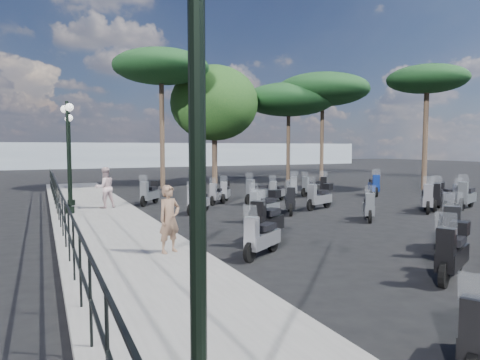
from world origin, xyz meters
name	(u,v)px	position (x,y,z in m)	size (l,w,h in m)	color
ground	(326,224)	(0.00, 0.00, 0.00)	(120.00, 120.00, 0.00)	black
sidewalk	(104,222)	(-6.50, 3.00, 0.07)	(3.00, 30.00, 0.15)	slate
railing	(59,199)	(-7.80, 2.80, 0.90)	(0.04, 26.04, 1.10)	black
lamp_post_0	(197,160)	(-7.39, -8.66, 2.37)	(0.58, 1.10, 3.90)	black
lamp_post_1	(68,150)	(-7.39, 4.83, 2.37)	(0.38, 1.14, 3.89)	black
lamp_post_2	(70,153)	(-7.21, 7.00, 2.24)	(0.29, 1.08, 3.67)	black
woman	(169,219)	(-5.76, -2.13, 0.89)	(0.54, 0.36, 1.49)	brown
pedestrian_far	(105,188)	(-6.09, 5.65, 0.93)	(0.76, 0.59, 1.56)	#BFA1A5
scooter_1	(261,238)	(-3.86, -2.84, 0.43)	(1.34, 0.98, 1.24)	black
scooter_2	(266,223)	(-3.06, -1.61, 0.50)	(1.50, 1.24, 1.45)	black
scooter_3	(265,206)	(-1.52, 1.33, 0.49)	(1.52, 0.90, 1.30)	black
scooter_4	(217,195)	(-1.40, 5.87, 0.41)	(1.13, 1.11, 1.18)	black
scooter_5	(150,193)	(-4.09, 6.91, 0.50)	(1.15, 1.40, 1.32)	black
scooter_7	(452,253)	(-1.40, -5.76, 0.50)	(1.54, 0.95, 1.33)	black
scooter_8	(449,231)	(0.30, -4.31, 0.51)	(1.42, 1.37, 1.48)	black
scooter_9	(198,202)	(-3.03, 3.76, 0.43)	(1.22, 1.09, 1.23)	black
scooter_10	(225,192)	(-0.79, 6.40, 0.46)	(0.92, 1.38, 1.22)	black
scooter_11	(257,193)	(0.20, 5.21, 0.48)	(1.61, 0.94, 1.39)	black
scooter_14	(369,208)	(1.65, -0.12, 0.43)	(1.03, 1.28, 1.23)	black
scooter_15	(320,197)	(1.68, 2.70, 0.50)	(1.57, 0.84, 1.32)	black
scooter_16	(290,202)	(0.03, 2.23, 0.46)	(0.94, 1.49, 1.31)	black
scooter_17	(277,192)	(1.34, 5.49, 0.42)	(1.26, 1.03, 1.22)	black
scooter_20	(438,197)	(5.80, 0.65, 0.52)	(1.52, 1.12, 1.38)	black
scooter_21	(427,199)	(4.93, 0.39, 0.49)	(1.33, 1.32, 1.40)	black
scooter_22	(293,188)	(2.94, 6.72, 0.46)	(0.90, 1.54, 1.33)	black
scooter_23	(311,187)	(4.05, 6.73, 0.44)	(1.55, 0.72, 1.28)	black
scooter_26	(467,197)	(7.02, 0.31, 0.49)	(1.69, 0.90, 1.42)	black
scooter_27	(451,196)	(7.13, 1.09, 0.43)	(0.78, 1.47, 1.24)	black
scooter_28	(323,188)	(4.37, 6.17, 0.46)	(1.07, 1.40, 1.32)	black
scooter_29	(374,186)	(7.04, 5.53, 0.49)	(1.05, 1.55, 1.40)	black
broadleaf_tree	(214,103)	(2.37, 15.68, 5.38)	(5.87, 5.87, 7.89)	#38281E
pine_0	(289,100)	(8.45, 16.17, 5.94)	(6.86, 6.86, 7.15)	#38281E
pine_1	(323,90)	(10.51, 14.83, 6.63)	(6.76, 6.76, 7.83)	#38281E
pine_2	(161,67)	(-1.69, 13.86, 7.13)	(5.65, 5.65, 8.15)	#38281E
pine_3	(427,80)	(11.65, 6.53, 6.25)	(4.46, 4.46, 7.08)	#38281E
distant_hills	(112,155)	(0.00, 45.00, 1.50)	(70.00, 8.00, 3.00)	gray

